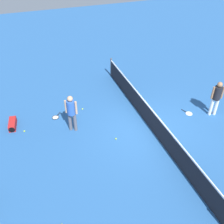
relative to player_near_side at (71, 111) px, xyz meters
name	(u,v)px	position (x,y,z in m)	size (l,w,h in m)	color
ground_plane	(150,128)	(1.02, 3.14, -1.01)	(40.00, 40.00, 0.00)	#265693
court_net	(151,119)	(1.02, 3.14, -0.51)	(10.09, 0.09, 1.07)	#4C4C51
player_near_side	(71,111)	(0.00, 0.00, 0.00)	(0.47, 0.49, 1.70)	#595960
player_far_side	(217,96)	(1.10, 6.25, 0.00)	(0.43, 0.52, 1.70)	white
tennis_racket_near_player	(56,117)	(-1.12, -0.56, -1.00)	(0.55, 0.51, 0.03)	black
tennis_racket_far_player	(189,113)	(0.70, 5.28, -1.00)	(0.61, 0.40, 0.03)	white
tennis_ball_midcourt	(116,139)	(1.19, 1.50, -0.98)	(0.07, 0.07, 0.07)	#C6E033
tennis_ball_baseline	(83,109)	(-1.29, 0.74, -0.98)	(0.07, 0.07, 0.07)	#C6E033
tennis_ball_stray_left	(24,131)	(-0.57, -1.99, -0.98)	(0.07, 0.07, 0.07)	#C6E033
equipment_bag	(12,125)	(-1.05, -2.42, -0.87)	(0.83, 0.38, 0.28)	#B21E1E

